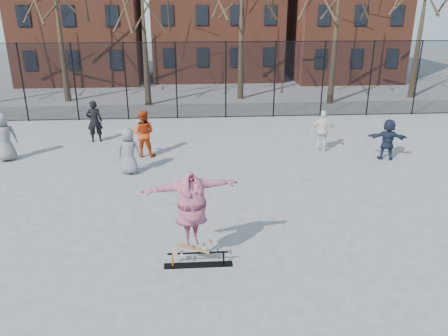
{
  "coord_description": "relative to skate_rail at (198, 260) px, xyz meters",
  "views": [
    {
      "loc": [
        -0.54,
        -10.01,
        5.81
      ],
      "look_at": [
        0.28,
        1.5,
        1.44
      ],
      "focal_mm": 35.0,
      "sensor_mm": 36.0,
      "label": 1
    }
  ],
  "objects": [
    {
      "name": "bystander_red",
      "position": [
        -2.04,
        8.06,
        0.81
      ],
      "size": [
        1.01,
        0.83,
        1.9
      ],
      "primitive_type": "imported",
      "rotation": [
        0.0,
        0.0,
        3.02
      ],
      "color": "#B3330F",
      "rests_on": "ground"
    },
    {
      "name": "ground",
      "position": [
        0.51,
        1.15,
        -0.14
      ],
      "size": [
        100.0,
        100.0,
        0.0
      ],
      "primitive_type": "plane",
      "color": "slate"
    },
    {
      "name": "bystander_grey",
      "position": [
        -7.36,
        7.91,
        0.81
      ],
      "size": [
        1.1,
        0.95,
        1.9
      ],
      "primitive_type": "imported",
      "rotation": [
        0.0,
        0.0,
        3.59
      ],
      "color": "slate",
      "rests_on": "ground"
    },
    {
      "name": "skateboard",
      "position": [
        -0.12,
        0.0,
        0.27
      ],
      "size": [
        0.85,
        0.2,
        0.1
      ],
      "primitive_type": null,
      "color": "olive",
      "rests_on": "skate_rail"
    },
    {
      "name": "bystander_black",
      "position": [
        -4.4,
        10.21,
        0.79
      ],
      "size": [
        0.73,
        0.53,
        1.86
      ],
      "primitive_type": "imported",
      "rotation": [
        0.0,
        0.0,
        3.27
      ],
      "color": "black",
      "rests_on": "ground"
    },
    {
      "name": "fence",
      "position": [
        0.5,
        14.15,
        1.91
      ],
      "size": [
        34.03,
        0.07,
        4.0
      ],
      "color": "black",
      "rests_on": "ground"
    },
    {
      "name": "bystander_extra",
      "position": [
        -2.36,
        6.15,
        0.7
      ],
      "size": [
        0.88,
        0.63,
        1.68
      ],
      "primitive_type": "imported",
      "rotation": [
        0.0,
        0.0,
        3.03
      ],
      "color": "slate",
      "rests_on": "ground"
    },
    {
      "name": "skate_rail",
      "position": [
        0.0,
        0.0,
        0.0
      ],
      "size": [
        1.62,
        0.25,
        0.36
      ],
      "color": "black",
      "rests_on": "ground"
    },
    {
      "name": "bystander_white",
      "position": [
        5.29,
        8.21,
        0.72
      ],
      "size": [
        1.06,
        0.58,
        1.71
      ],
      "primitive_type": "imported",
      "rotation": [
        0.0,
        0.0,
        2.97
      ],
      "color": "silver",
      "rests_on": "ground"
    },
    {
      "name": "bystander_navy",
      "position": [
        7.54,
        7.0,
        0.67
      ],
      "size": [
        1.58,
        0.82,
        1.63
      ],
      "primitive_type": "imported",
      "rotation": [
        0.0,
        0.0,
        2.9
      ],
      "color": "#1B2336",
      "rests_on": "ground"
    },
    {
      "name": "skater",
      "position": [
        -0.12,
        0.0,
        1.21
      ],
      "size": [
        2.27,
        1.04,
        1.78
      ],
      "primitive_type": "imported",
      "rotation": [
        0.0,
        0.0,
        0.21
      ],
      "color": "#6A3B95",
      "rests_on": "skateboard"
    }
  ]
}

